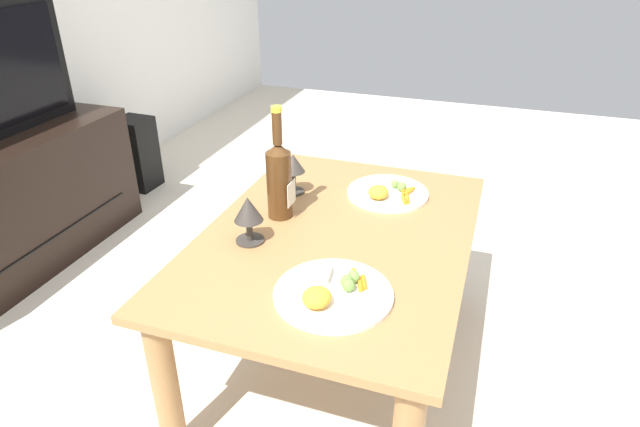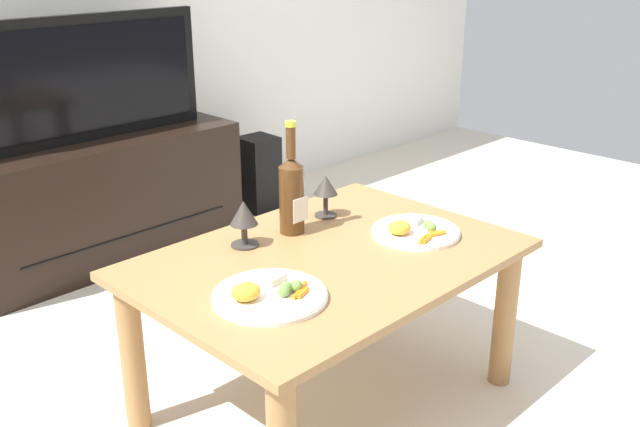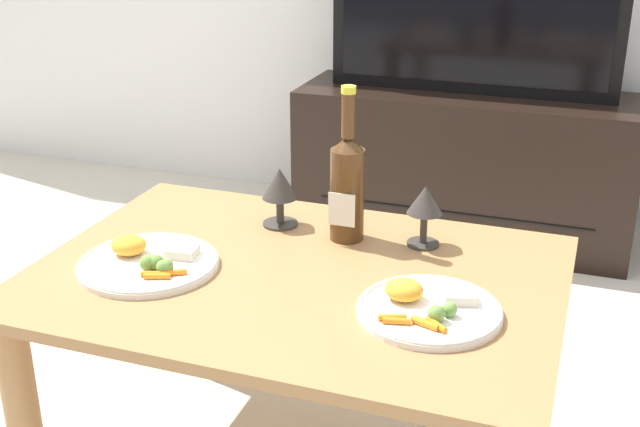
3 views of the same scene
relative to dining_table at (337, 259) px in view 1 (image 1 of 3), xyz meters
name	(u,v)px [view 1 (image 1 of 3)]	position (x,y,z in m)	size (l,w,h in m)	color
ground_plane	(335,361)	(0.00, 0.00, -0.41)	(6.40, 6.40, 0.00)	beige
dining_table	(337,259)	(0.00, 0.00, 0.00)	(1.08, 0.76, 0.50)	#9E7042
floor_speaker	(137,153)	(0.97, 1.45, -0.21)	(0.17, 0.17, 0.39)	black
wine_bottle	(279,177)	(0.05, 0.20, 0.22)	(0.08, 0.08, 0.35)	#4C2D14
goblet_left	(248,212)	(-0.13, 0.22, 0.18)	(0.08, 0.08, 0.14)	#38332D
goblet_right	(293,166)	(0.22, 0.22, 0.19)	(0.08, 0.08, 0.14)	#38332D
dinner_plate_left	(333,292)	(-0.30, -0.08, 0.10)	(0.29, 0.29, 0.05)	white
dinner_plate_right	(387,192)	(0.29, -0.08, 0.10)	(0.27, 0.27, 0.05)	white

